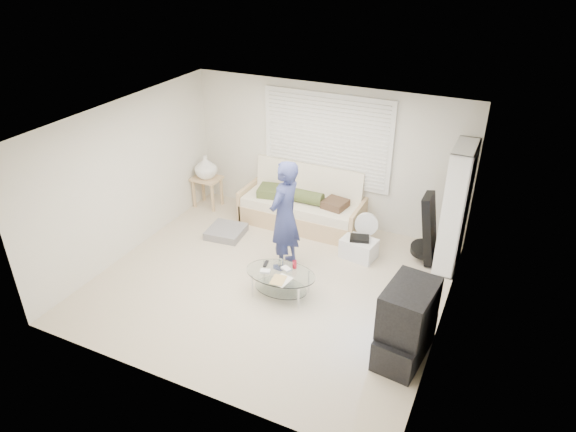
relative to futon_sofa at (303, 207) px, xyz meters
The scene contains 13 objects.
ground 1.93m from the futon_sofa, 81.35° to the right, with size 5.00×5.00×0.00m, color beige.
room_shell 1.92m from the futon_sofa, 78.46° to the right, with size 5.02×4.52×2.51m.
window_blinds 1.27m from the futon_sofa, 48.61° to the left, with size 2.32×0.08×1.62m.
futon_sofa is the anchor object (origin of this frame).
grey_floor_pillow 1.43m from the futon_sofa, 137.85° to the right, with size 0.60×0.60×0.14m, color slate.
side_table 1.98m from the futon_sofa, behind, with size 0.53×0.42×1.04m.
bookshelf 2.70m from the futon_sofa, ahead, with size 0.32×0.84×2.00m.
guitar_case 2.30m from the futon_sofa, ahead, with size 0.41×0.43×1.15m.
floor_fan 1.32m from the futon_sofa, 12.46° to the right, with size 0.40×0.26×0.65m.
storage_bin 1.43m from the futon_sofa, 26.27° to the right, with size 0.60×0.46×0.38m.
tv_unit 3.55m from the futon_sofa, 45.53° to the right, with size 0.62×1.00×1.03m.
coffee_table 2.14m from the futon_sofa, 74.72° to the right, with size 1.06×0.71×0.51m.
standing_person 1.49m from the futon_sofa, 77.83° to the right, with size 0.65×0.43×1.78m, color navy.
Camera 1 is at (2.95, -5.62, 4.60)m, focal length 32.00 mm.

